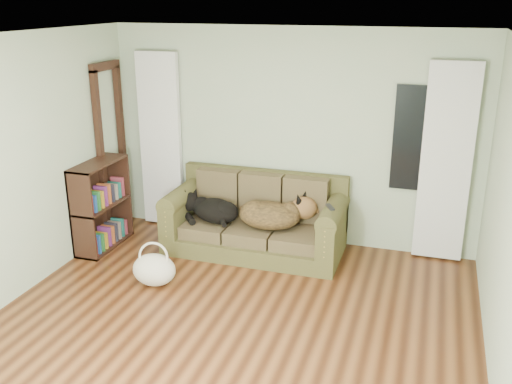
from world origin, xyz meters
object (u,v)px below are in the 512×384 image
(dog_black_lab, at_px, (212,210))
(dog_shepherd, at_px, (274,216))
(bookshelf, at_px, (102,208))
(sofa, at_px, (255,216))
(tote_bag, at_px, (154,271))

(dog_black_lab, bearing_deg, dog_shepherd, 28.07)
(dog_shepherd, bearing_deg, bookshelf, 8.67)
(sofa, bearing_deg, dog_black_lab, -174.89)
(tote_bag, bearing_deg, sofa, 56.51)
(dog_shepherd, bearing_deg, sofa, -8.61)
(dog_shepherd, distance_m, bookshelf, 2.08)
(tote_bag, bearing_deg, dog_shepherd, 48.12)
(dog_shepherd, bearing_deg, dog_black_lab, -0.83)
(dog_black_lab, distance_m, tote_bag, 1.16)
(bookshelf, bearing_deg, sofa, 20.76)
(tote_bag, bearing_deg, dog_black_lab, 78.04)
(dog_black_lab, height_order, tote_bag, dog_black_lab)
(dog_shepherd, xyz_separation_m, tote_bag, (-1.00, -1.11, -0.33))
(dog_shepherd, relative_size, bookshelf, 0.71)
(sofa, distance_m, tote_bag, 1.39)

